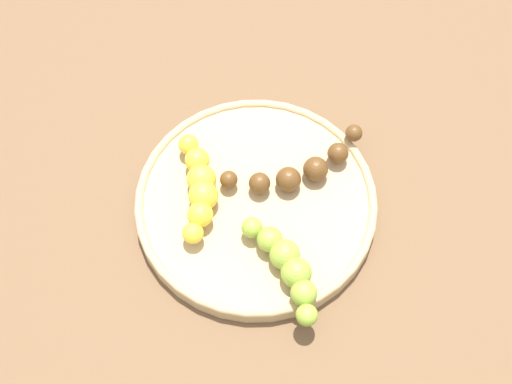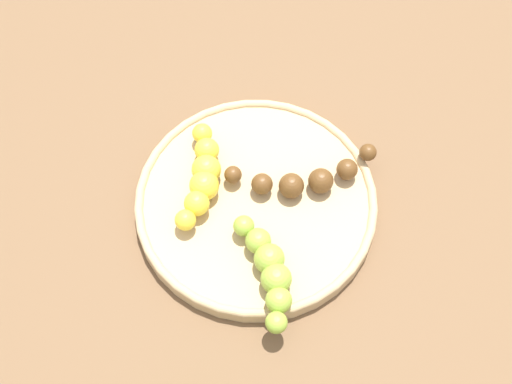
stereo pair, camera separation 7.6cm
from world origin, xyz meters
The scene contains 5 objects.
ground_plane centered at (0.00, 0.00, 0.00)m, with size 2.40×2.40×0.00m, color brown.
fruit_bowl centered at (0.00, 0.00, 0.01)m, with size 0.27×0.27×0.02m.
banana_green centered at (0.05, -0.07, 0.04)m, with size 0.10×0.10×0.03m.
banana_overripe centered at (0.04, 0.04, 0.03)m, with size 0.14×0.12×0.03m.
banana_yellow centered at (-0.06, -0.01, 0.04)m, with size 0.07×0.13×0.03m.
Camera 1 is at (0.10, -0.34, 0.71)m, focal length 48.98 mm.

